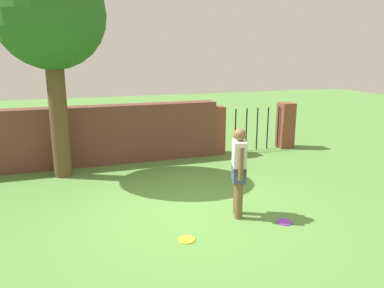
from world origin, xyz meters
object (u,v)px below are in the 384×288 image
at_px(person, 239,169).
at_px(frisbee_purple, 284,222).
at_px(tree, 50,17).
at_px(frisbee_yellow, 187,240).

bearing_deg(person, frisbee_purple, 68.82).
bearing_deg(person, tree, -121.13).
bearing_deg(frisbee_purple, frisbee_yellow, -178.48).
bearing_deg(frisbee_yellow, tree, 114.25).
xyz_separation_m(tree, person, (2.98, -3.46, -2.76)).
distance_m(frisbee_yellow, frisbee_purple, 1.82).
xyz_separation_m(tree, frisbee_purple, (3.63, -3.99, -3.65)).
bearing_deg(frisbee_yellow, person, 26.44).
height_order(person, frisbee_purple, person).
bearing_deg(frisbee_purple, tree, 132.33).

